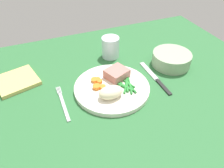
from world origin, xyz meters
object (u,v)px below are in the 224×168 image
at_px(salad_bowl, 171,58).
at_px(napkin, 17,81).
at_px(knife, 155,78).
at_px(meat_portion, 117,74).
at_px(water_glass, 110,49).
at_px(dinner_plate, 112,88).
at_px(fork, 63,103).

relative_size(salad_bowl, napkin, 1.09).
height_order(knife, napkin, napkin).
relative_size(meat_portion, knife, 0.36).
height_order(meat_portion, water_glass, water_glass).
distance_m(meat_portion, napkin, 0.36).
bearing_deg(dinner_plate, fork, -179.14).
distance_m(salad_bowl, napkin, 0.58).
relative_size(dinner_plate, fork, 1.55).
relative_size(fork, knife, 0.81).
distance_m(fork, salad_bowl, 0.45).
distance_m(fork, water_glass, 0.32).
bearing_deg(fork, knife, 4.39).
relative_size(meat_portion, water_glass, 0.85).
bearing_deg(dinner_plate, water_glass, 69.57).
bearing_deg(fork, water_glass, 44.09).
height_order(fork, salad_bowl, salad_bowl).
relative_size(meat_portion, fork, 0.44).
bearing_deg(fork, meat_portion, 16.29).
bearing_deg(salad_bowl, water_glass, 143.67).
bearing_deg(meat_portion, napkin, 159.36).
bearing_deg(meat_portion, knife, -17.69).
distance_m(meat_portion, knife, 0.15).
height_order(dinner_plate, knife, dinner_plate).
bearing_deg(napkin, salad_bowl, -11.03).
xyz_separation_m(fork, salad_bowl, (0.44, 0.06, 0.03)).
distance_m(meat_portion, salad_bowl, 0.24).
bearing_deg(water_glass, fork, -140.35).
xyz_separation_m(knife, water_glass, (-0.10, 0.20, 0.04)).
xyz_separation_m(dinner_plate, napkin, (-0.30, 0.17, -0.00)).
relative_size(meat_portion, salad_bowl, 0.49).
relative_size(knife, salad_bowl, 1.38).
xyz_separation_m(water_glass, salad_bowl, (0.20, -0.15, -0.01)).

